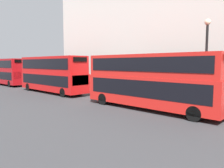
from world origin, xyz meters
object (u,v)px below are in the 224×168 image
Objects in this scene: bus_second_in_queue at (150,79)px; bus_third_in_queue at (52,73)px; pedestrian at (196,101)px; bus_trailing at (7,71)px.

bus_second_in_queue is 1.00× the size of bus_third_in_queue.
pedestrian is at bearing -49.06° from bus_second_in_queue.
bus_trailing is at bearing 94.40° from pedestrian.
bus_third_in_queue is (0.00, 14.39, 0.05)m from bus_second_in_queue.
bus_third_in_queue is at bearing -90.00° from bus_trailing.
bus_third_in_queue reaches higher than bus_second_in_queue.
bus_second_in_queue reaches higher than pedestrian.
bus_third_in_queue is 14.02m from bus_trailing.
bus_second_in_queue is 7.11× the size of pedestrian.
bus_third_in_queue is 1.08× the size of bus_trailing.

